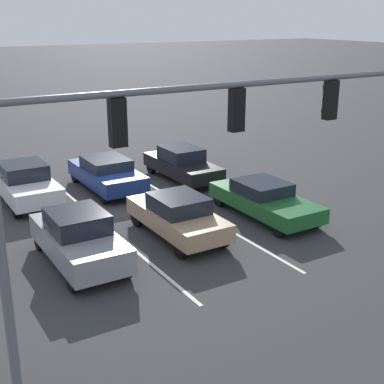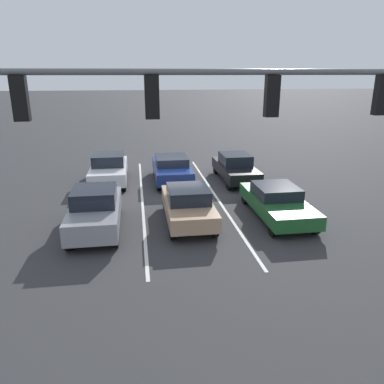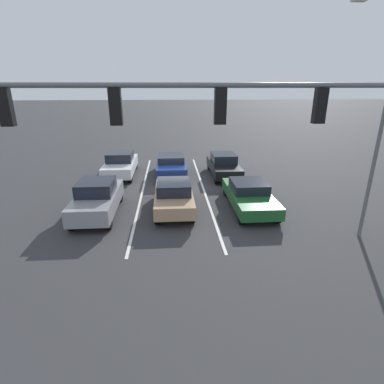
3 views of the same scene
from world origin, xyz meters
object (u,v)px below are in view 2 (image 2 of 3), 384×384
at_px(car_darkgreen_leftlane_front, 277,201).
at_px(car_navy_midlane_second, 172,168).
at_px(car_white_rightlane_second, 109,168).
at_px(car_black_leftlane_second, 235,167).
at_px(traffic_signal_gantry, 128,119).
at_px(car_tan_midlane_front, 188,204).
at_px(car_gray_rightlane_front, 95,210).

bearing_deg(car_darkgreen_leftlane_front, car_navy_midlane_second, -57.98).
relative_size(car_white_rightlane_second, car_black_leftlane_second, 1.00).
bearing_deg(traffic_signal_gantry, car_white_rightlane_second, -83.22).
xyz_separation_m(car_darkgreen_leftlane_front, car_navy_midlane_second, (3.82, -6.10, 0.06)).
relative_size(car_tan_midlane_front, car_darkgreen_leftlane_front, 0.91).
xyz_separation_m(car_gray_rightlane_front, car_navy_midlane_second, (-3.54, -6.41, -0.08)).
height_order(car_navy_midlane_second, car_black_leftlane_second, car_black_leftlane_second).
xyz_separation_m(car_darkgreen_leftlane_front, traffic_signal_gantry, (5.86, 5.41, 4.13)).
bearing_deg(car_navy_midlane_second, traffic_signal_gantry, 79.95).
relative_size(car_white_rightlane_second, car_navy_midlane_second, 1.00).
xyz_separation_m(car_navy_midlane_second, car_black_leftlane_second, (-3.53, 0.44, 0.02)).
relative_size(car_tan_midlane_front, traffic_signal_gantry, 0.34).
bearing_deg(car_tan_midlane_front, car_darkgreen_leftlane_front, -179.58).
bearing_deg(car_navy_midlane_second, car_black_leftlane_second, 172.97).
bearing_deg(traffic_signal_gantry, car_navy_midlane_second, -100.05).
height_order(car_navy_midlane_second, traffic_signal_gantry, traffic_signal_gantry).
bearing_deg(car_darkgreen_leftlane_front, car_white_rightlane_second, -41.18).
xyz_separation_m(car_tan_midlane_front, car_navy_midlane_second, (0.06, -6.13, -0.02)).
distance_m(car_tan_midlane_front, car_black_leftlane_second, 6.67).
distance_m(car_tan_midlane_front, car_white_rightlane_second, 7.27).
relative_size(car_darkgreen_leftlane_front, traffic_signal_gantry, 0.37).
relative_size(car_navy_midlane_second, car_black_leftlane_second, 1.00).
bearing_deg(car_tan_midlane_front, car_navy_midlane_second, -89.43).
height_order(car_tan_midlane_front, car_navy_midlane_second, car_tan_midlane_front).
bearing_deg(car_white_rightlane_second, car_tan_midlane_front, 118.77).
relative_size(car_gray_rightlane_front, car_navy_midlane_second, 0.96).
xyz_separation_m(car_white_rightlane_second, car_black_leftlane_second, (-6.97, 0.68, -0.03)).
distance_m(car_darkgreen_leftlane_front, car_black_leftlane_second, 5.68).
distance_m(car_tan_midlane_front, traffic_signal_gantry, 7.05).
bearing_deg(car_black_leftlane_second, car_tan_midlane_front, 58.65).
height_order(car_black_leftlane_second, traffic_signal_gantry, traffic_signal_gantry).
height_order(car_darkgreen_leftlane_front, car_gray_rightlane_front, car_gray_rightlane_front).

